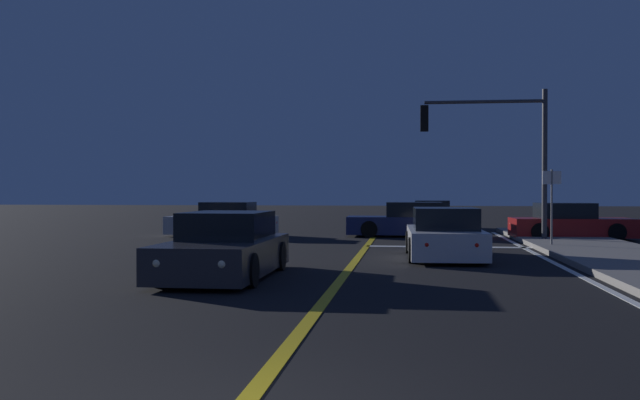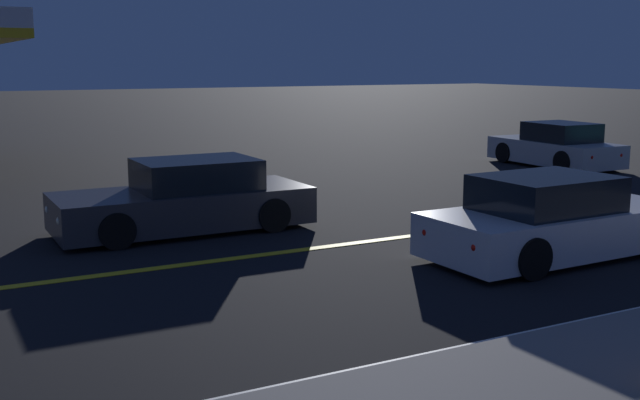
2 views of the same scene
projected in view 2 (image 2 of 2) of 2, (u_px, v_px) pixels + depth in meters
lane_line_center at (258, 255)px, 12.63m from camera, size 0.20×32.55×0.01m
lane_line_edge_right at (439, 353)px, 8.39m from camera, size 0.16×32.55×0.01m
car_far_approaching_white at (553, 221)px, 12.53m from camera, size 2.05×4.58×1.34m
car_following_oncoming_charcoal at (186, 200)px, 14.44m from camera, size 1.98×4.74×1.34m
car_parked_curb_silver at (556, 147)px, 23.40m from camera, size 4.23×2.01×1.34m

